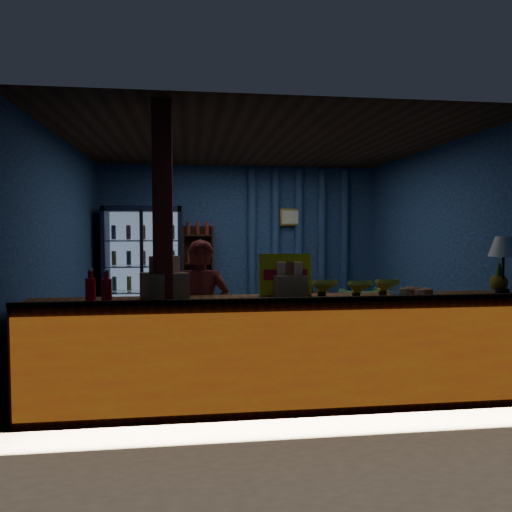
{
  "coord_description": "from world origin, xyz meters",
  "views": [
    {
      "loc": [
        -0.83,
        -6.11,
        1.54
      ],
      "look_at": [
        -0.04,
        -0.2,
        1.22
      ],
      "focal_mm": 35.0,
      "sensor_mm": 36.0,
      "label": 1
    }
  ],
  "objects_px": {
    "green_chair": "(367,309)",
    "shopkeeper": "(202,316)",
    "pastry_tray": "(415,294)",
    "table_lamp": "(504,249)"
  },
  "relations": [
    {
      "from": "green_chair",
      "to": "shopkeeper",
      "type": "bearing_deg",
      "value": 37.38
    },
    {
      "from": "shopkeeper",
      "to": "green_chair",
      "type": "xyz_separation_m",
      "value": [
        2.62,
        2.7,
        -0.41
      ]
    },
    {
      "from": "shopkeeper",
      "to": "pastry_tray",
      "type": "height_order",
      "value": "shopkeeper"
    },
    {
      "from": "shopkeeper",
      "to": "pastry_tray",
      "type": "bearing_deg",
      "value": -3.8
    },
    {
      "from": "green_chair",
      "to": "pastry_tray",
      "type": "xyz_separation_m",
      "value": [
        -0.76,
        -3.23,
        0.66
      ]
    },
    {
      "from": "shopkeeper",
      "to": "pastry_tray",
      "type": "relative_size",
      "value": 3.34
    },
    {
      "from": "green_chair",
      "to": "pastry_tray",
      "type": "distance_m",
      "value": 3.39
    },
    {
      "from": "shopkeeper",
      "to": "green_chair",
      "type": "bearing_deg",
      "value": 58.08
    },
    {
      "from": "shopkeeper",
      "to": "table_lamp",
      "type": "bearing_deg",
      "value": 3.29
    },
    {
      "from": "shopkeeper",
      "to": "table_lamp",
      "type": "distance_m",
      "value": 2.88
    }
  ]
}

